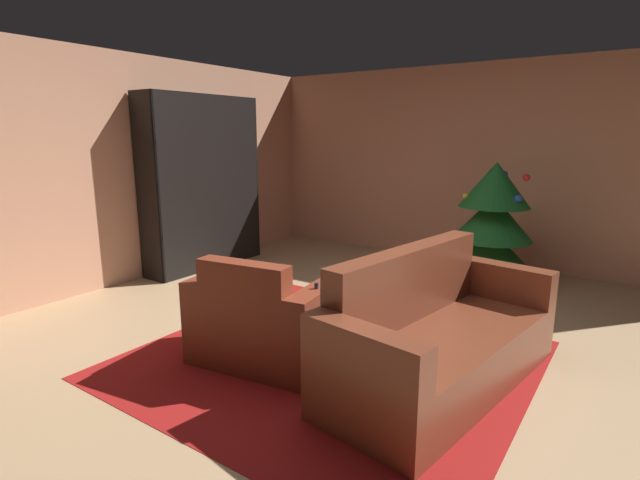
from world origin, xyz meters
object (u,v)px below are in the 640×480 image
bookshelf_unit (210,186)px  couch_red (437,339)px  book_stack_on_table (335,299)px  coffee_table (335,309)px  decorated_tree (493,223)px  armchair_red (264,323)px  bottle_on_table (316,301)px

bookshelf_unit → couch_red: bookshelf_unit is taller
book_stack_on_table → bookshelf_unit: bearing=153.3°
coffee_table → decorated_tree: bearing=80.9°
armchair_red → bottle_on_table: armchair_red is taller
bottle_on_table → decorated_tree: (0.42, 2.75, 0.17)m
armchair_red → couch_red: 1.23m
bottle_on_table → decorated_tree: 2.78m
bottle_on_table → decorated_tree: decorated_tree is taller
bookshelf_unit → couch_red: 3.80m
bottle_on_table → couch_red: bearing=26.9°
couch_red → decorated_tree: bearing=97.5°
book_stack_on_table → coffee_table: bearing=-61.8°
coffee_table → bookshelf_unit: bearing=153.0°
book_stack_on_table → armchair_red: bearing=-143.7°
couch_red → bottle_on_table: couch_red is taller
bookshelf_unit → book_stack_on_table: 3.15m
bookshelf_unit → coffee_table: 3.19m
coffee_table → bottle_on_table: 0.25m
book_stack_on_table → couch_red: bearing=9.7°
couch_red → decorated_tree: (-0.31, 2.38, 0.41)m
bookshelf_unit → armchair_red: bookshelf_unit is taller
coffee_table → book_stack_on_table: 0.07m
book_stack_on_table → bottle_on_table: bottle_on_table is taller
armchair_red → coffee_table: armchair_red is taller
book_stack_on_table → decorated_tree: size_ratio=0.15×
bookshelf_unit → book_stack_on_table: (2.78, -1.40, -0.54)m
bookshelf_unit → decorated_tree: 3.40m
bottle_on_table → decorated_tree: bearing=81.4°
bookshelf_unit → bottle_on_table: 3.27m
bookshelf_unit → couch_red: size_ratio=1.05×
couch_red → book_stack_on_table: couch_red is taller
armchair_red → bottle_on_table: size_ratio=5.07×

